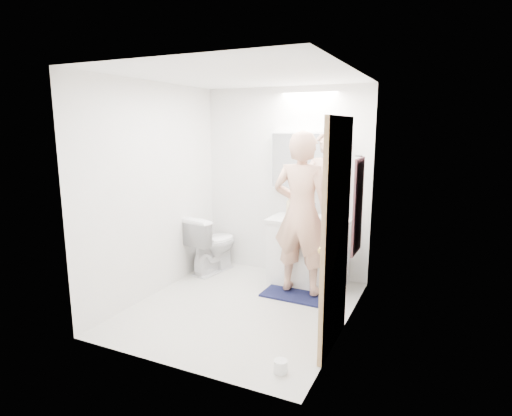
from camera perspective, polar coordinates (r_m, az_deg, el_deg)
The scene contains 23 objects.
floor at distance 4.62m, azimuth -1.93°, elevation -13.39°, with size 2.50×2.50×0.00m, color silver.
ceiling at distance 4.23m, azimuth -2.15°, elevation 17.69°, with size 2.50×2.50×0.00m, color white.
wall_back at distance 5.39m, azimuth 4.02°, elevation 3.47°, with size 2.50×2.50×0.00m, color white.
wall_front at distance 3.22m, azimuth -12.18°, elevation -1.99°, with size 2.50×2.50×0.00m, color white.
wall_left at distance 4.86m, azimuth -13.68°, elevation 2.33°, with size 2.50×2.50×0.00m, color white.
wall_right at distance 3.90m, azimuth 12.54°, elevation 0.26°, with size 2.50×2.50×0.00m, color white.
vanity_cabinet at distance 5.17m, azimuth 7.18°, elevation -6.14°, with size 0.90×0.55×0.78m, color white.
countertop at distance 5.06m, azimuth 7.29°, elevation -1.70°, with size 0.95×0.58×0.04m, color white.
sink_basin at distance 5.08m, azimuth 7.40°, elevation -1.25°, with size 0.36×0.36×0.03m, color white.
faucet at distance 5.25m, azimuth 8.05°, elevation -0.15°, with size 0.02×0.02×0.16m, color silver.
medicine_cabinet at distance 5.19m, azimuth 6.88°, elevation 6.45°, with size 0.88×0.14×0.70m, color white.
mirror_panel at distance 5.12m, azimuth 6.61°, elevation 6.39°, with size 0.84×0.01×0.66m, color silver.
toilet at distance 5.58m, azimuth -6.00°, elevation -4.85°, with size 0.43×0.75×0.77m, color white.
bath_rug at distance 4.96m, azimuth 6.00°, elevation -11.51°, with size 0.80×0.55×0.02m, color #15143F.
person at distance 4.68m, azimuth 6.24°, elevation -0.72°, with size 0.67×0.44×1.83m, color tan.
door at distance 3.61m, azimuth 10.88°, elevation -3.79°, with size 0.04×0.80×2.00m, color #A98254.
door_knob at distance 3.35m, azimuth 8.91°, elevation -5.76°, with size 0.06×0.06×0.06m, color gold.
towel at distance 4.45m, azimuth 13.77°, elevation 0.23°, with size 0.02×0.42×1.00m, color #14263F.
towel_hook at distance 4.38m, azimuth 13.92°, elevation 6.93°, with size 0.02×0.02×0.07m, color silver.
soap_bottle_a at distance 5.27m, azimuth 4.61°, elevation 0.40°, with size 0.09×0.09×0.24m, color #CCB684.
soap_bottle_b at distance 5.26m, azimuth 6.01°, elevation 0.07°, with size 0.08×0.09×0.18m, color #5B9EC4.
toothbrush_cup at distance 5.12m, azimuth 10.80°, elevation -0.89°, with size 0.10×0.10×0.09m, color #3B4EB3.
toilet_paper_roll at distance 3.53m, azimuth 3.39°, elevation -20.78°, with size 0.11×0.11×0.10m, color white.
Camera 1 is at (1.91, -3.74, 1.92)m, focal length 29.25 mm.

